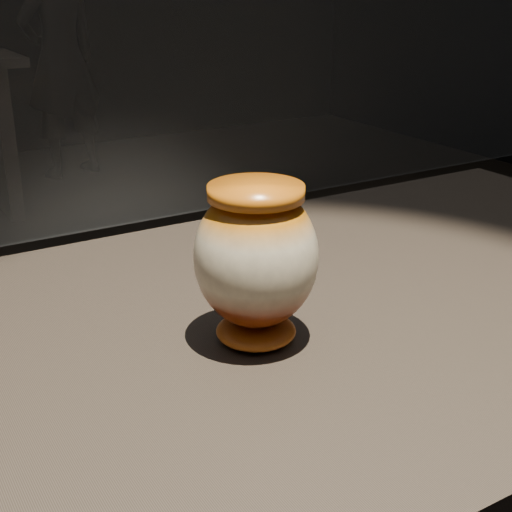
{
  "coord_description": "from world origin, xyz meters",
  "views": [
    {
      "loc": [
        -0.27,
        -0.71,
        1.32
      ],
      "look_at": [
        0.13,
        -0.05,
        1.01
      ],
      "focal_mm": 50.0,
      "sensor_mm": 36.0,
      "label": 1
    }
  ],
  "objects": [
    {
      "name": "main_vase",
      "position": [
        0.13,
        -0.05,
        1.01
      ],
      "size": [
        0.16,
        0.16,
        0.2
      ],
      "rotation": [
        0.0,
        0.0,
        0.12
      ],
      "color": "#622008",
      "rests_on": "display_plinth"
    },
    {
      "name": "visitor",
      "position": [
        1.12,
        4.13,
        0.79
      ],
      "size": [
        0.66,
        0.53,
        1.58
      ],
      "primitive_type": "imported",
      "rotation": [
        0.0,
        0.0,
        3.44
      ],
      "color": "black",
      "rests_on": "ground"
    }
  ]
}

